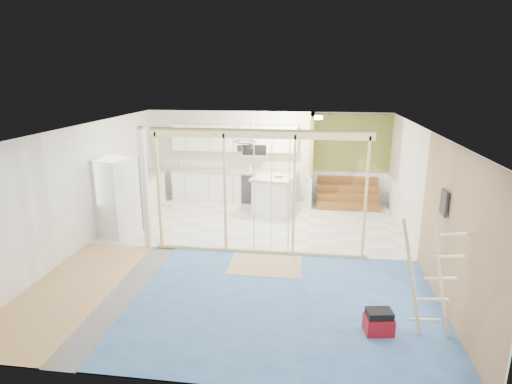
# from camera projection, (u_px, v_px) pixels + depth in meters

# --- Properties ---
(room) EXTENTS (7.01, 8.01, 2.61)m
(room) POSITION_uv_depth(u_px,v_px,m) (244.00, 193.00, 8.63)
(room) COLOR slate
(room) RESTS_ON ground
(floor_overlays) EXTENTS (7.00, 8.00, 0.03)m
(floor_overlays) POSITION_uv_depth(u_px,v_px,m) (249.00, 251.00, 9.03)
(floor_overlays) COLOR silver
(floor_overlays) RESTS_ON room
(stud_frame) EXTENTS (4.66, 0.14, 2.60)m
(stud_frame) POSITION_uv_depth(u_px,v_px,m) (231.00, 178.00, 8.59)
(stud_frame) COLOR tan
(stud_frame) RESTS_ON room
(base_cabinets) EXTENTS (4.45, 2.24, 0.93)m
(base_cabinets) POSITION_uv_depth(u_px,v_px,m) (208.00, 188.00, 12.27)
(base_cabinets) COLOR white
(base_cabinets) RESTS_ON room
(upper_cabinets) EXTENTS (3.60, 0.41, 0.85)m
(upper_cabinets) POSITION_uv_depth(u_px,v_px,m) (237.00, 139.00, 12.25)
(upper_cabinets) COLOR white
(upper_cabinets) RESTS_ON room
(green_partition) EXTENTS (2.25, 1.51, 2.60)m
(green_partition) POSITION_uv_depth(u_px,v_px,m) (337.00, 173.00, 11.96)
(green_partition) COLOR olive
(green_partition) RESTS_ON room
(pot_rack) EXTENTS (0.52, 0.52, 0.72)m
(pot_rack) POSITION_uv_depth(u_px,v_px,m) (244.00, 144.00, 10.29)
(pot_rack) COLOR black
(pot_rack) RESTS_ON room
(sheathing_panel) EXTENTS (0.02, 4.00, 2.60)m
(sheathing_panel) POSITION_uv_depth(u_px,v_px,m) (456.00, 238.00, 6.27)
(sheathing_panel) COLOR tan
(sheathing_panel) RESTS_ON room
(electrical_panel) EXTENTS (0.04, 0.30, 0.40)m
(electrical_panel) POSITION_uv_depth(u_px,v_px,m) (444.00, 203.00, 6.76)
(electrical_panel) COLOR #323337
(electrical_panel) RESTS_ON room
(ceiling_light) EXTENTS (0.32, 0.32, 0.08)m
(ceiling_light) POSITION_uv_depth(u_px,v_px,m) (316.00, 117.00, 10.99)
(ceiling_light) COLOR #FFEABF
(ceiling_light) RESTS_ON room
(fridge) EXTENTS (1.01, 0.97, 1.80)m
(fridge) POSITION_uv_depth(u_px,v_px,m) (116.00, 197.00, 9.75)
(fridge) COLOR white
(fridge) RESTS_ON room
(island) EXTENTS (1.20, 1.20, 1.01)m
(island) POSITION_uv_depth(u_px,v_px,m) (273.00, 195.00, 11.38)
(island) COLOR white
(island) RESTS_ON room
(bowl) EXTENTS (0.28, 0.28, 0.07)m
(bowl) POSITION_uv_depth(u_px,v_px,m) (279.00, 176.00, 11.21)
(bowl) COLOR silver
(bowl) RESTS_ON island
(soap_bottle_a) EXTENTS (0.14, 0.14, 0.30)m
(soap_bottle_a) POSITION_uv_depth(u_px,v_px,m) (181.00, 164.00, 12.55)
(soap_bottle_a) COLOR silver
(soap_bottle_a) RESTS_ON base_cabinets
(soap_bottle_b) EXTENTS (0.09, 0.09, 0.19)m
(soap_bottle_b) POSITION_uv_depth(u_px,v_px,m) (250.00, 168.00, 12.22)
(soap_bottle_b) COLOR white
(soap_bottle_b) RESTS_ON base_cabinets
(toolbox) EXTENTS (0.44, 0.36, 0.38)m
(toolbox) POSITION_uv_depth(u_px,v_px,m) (379.00, 323.00, 6.12)
(toolbox) COLOR maroon
(toolbox) RESTS_ON room
(ladder) EXTENTS (0.92, 0.14, 1.72)m
(ladder) POSITION_uv_depth(u_px,v_px,m) (430.00, 279.00, 5.92)
(ladder) COLOR #DEC588
(ladder) RESTS_ON room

